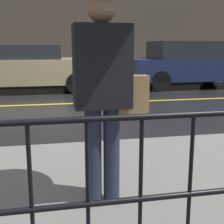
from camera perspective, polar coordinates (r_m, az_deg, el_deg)
ground_plane at (r=7.65m, az=-6.53°, el=1.56°), size 80.00×80.00×0.00m
sidewalk_near at (r=3.01m, az=1.85°, el=-13.70°), size 28.00×2.65×0.12m
sidewalk_far at (r=12.15m, az=-8.45°, el=5.61°), size 28.00×2.06×0.12m
lane_marking at (r=7.65m, az=-6.53°, el=1.59°), size 25.20×0.12×0.01m
railing_foreground at (r=1.83m, az=9.89°, el=-10.43°), size 12.00×0.04×0.89m
pedestrian at (r=2.38m, az=-1.76°, el=19.12°), size 0.93×0.93×2.01m
car_tan at (r=9.98m, az=-15.36°, el=7.85°), size 4.49×1.81×1.41m
car_navy at (r=10.96m, az=13.45°, el=8.48°), size 4.04×1.83×1.53m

